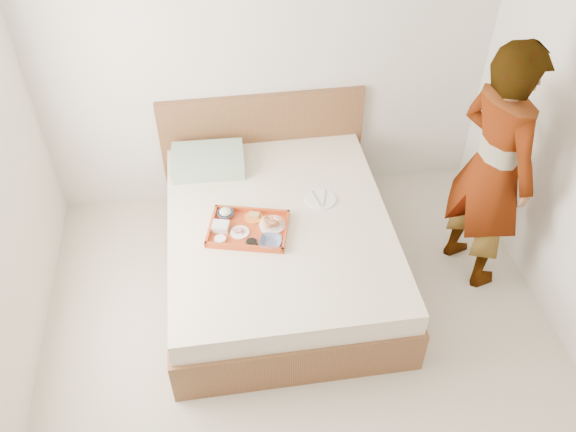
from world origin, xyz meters
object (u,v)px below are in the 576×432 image
(dinner_plate, at_px, (321,199))
(person, at_px, (493,169))
(bed, at_px, (279,246))
(tray, at_px, (248,229))

(dinner_plate, height_order, person, person)
(bed, bearing_deg, person, -5.88)
(bed, bearing_deg, dinner_plate, 26.57)
(person, bearing_deg, tray, 69.96)
(tray, xyz_separation_m, dinner_plate, (0.55, 0.25, -0.02))
(tray, height_order, dinner_plate, tray)
(tray, xyz_separation_m, person, (1.64, -0.06, 0.37))
(person, bearing_deg, bed, 66.30)
(bed, xyz_separation_m, tray, (-0.22, -0.08, 0.29))
(person, bearing_deg, dinner_plate, 56.25)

